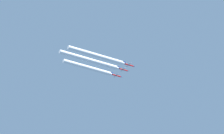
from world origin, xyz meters
The scene contains 6 objects.
jet_far_left centered at (-10.98, 0.24, 257.27)m, with size 7.50×10.92×2.63m.
jet_inner_left centered at (0.47, 0.53, 257.65)m, with size 7.50×10.92×2.63m.
jet_center centered at (10.97, 0.17, 256.93)m, with size 7.50×10.92×2.63m.
smoke_trail_far_left centered at (-10.98, -28.35, 257.25)m, with size 3.44×47.15×3.44m.
smoke_trail_inner_left centered at (0.47, -32.64, 257.63)m, with size 3.44×56.31×3.44m.
smoke_trail_center centered at (10.97, -31.42, 256.90)m, with size 3.44×53.15×3.44m.
Camera 1 is at (379.39, -225.01, 2.87)m, focal length 93.58 mm.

